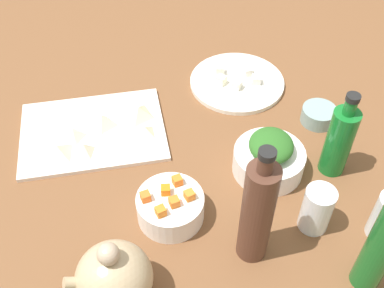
% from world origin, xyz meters
% --- Properties ---
extents(tabletop, '(1.90, 1.90, 0.03)m').
position_xyz_m(tabletop, '(0.00, 0.00, 0.01)').
color(tabletop, brown).
rests_on(tabletop, ground).
extents(cutting_board, '(0.36, 0.28, 0.01)m').
position_xyz_m(cutting_board, '(0.20, -0.15, 0.03)').
color(cutting_board, silver).
rests_on(cutting_board, tabletop).
extents(plate_tofu, '(0.25, 0.25, 0.01)m').
position_xyz_m(plate_tofu, '(-0.19, -0.22, 0.04)').
color(plate_tofu, white).
rests_on(plate_tofu, tabletop).
extents(bowl_greens, '(0.15, 0.15, 0.06)m').
position_xyz_m(bowl_greens, '(-0.15, 0.08, 0.06)').
color(bowl_greens, white).
rests_on(bowl_greens, tabletop).
extents(bowl_carrots, '(0.13, 0.13, 0.06)m').
position_xyz_m(bowl_carrots, '(0.08, 0.14, 0.06)').
color(bowl_carrots, white).
rests_on(bowl_carrots, tabletop).
extents(bowl_small_side, '(0.08, 0.08, 0.04)m').
position_xyz_m(bowl_small_side, '(-0.33, -0.03, 0.05)').
color(bowl_small_side, '#809D9A').
rests_on(bowl_small_side, tabletop).
extents(teapot, '(0.15, 0.13, 0.16)m').
position_xyz_m(teapot, '(0.22, 0.28, 0.10)').
color(teapot, tan).
rests_on(teapot, tabletop).
extents(bottle_0, '(0.06, 0.06, 0.21)m').
position_xyz_m(bottle_0, '(-0.29, 0.11, 0.12)').
color(bottle_0, '#156D27').
rests_on(bottle_0, tabletop).
extents(bottle_1, '(0.06, 0.06, 0.28)m').
position_xyz_m(bottle_1, '(-0.04, 0.25, 0.15)').
color(bottle_1, '#503023').
rests_on(bottle_1, tabletop).
extents(bottle_2, '(0.05, 0.05, 0.29)m').
position_xyz_m(bottle_2, '(-0.22, 0.37, 0.15)').
color(bottle_2, '#176625').
rests_on(bottle_2, tabletop).
extents(drinking_glass_1, '(0.06, 0.06, 0.10)m').
position_xyz_m(drinking_glass_1, '(-0.18, 0.24, 0.08)').
color(drinking_glass_1, white).
rests_on(drinking_glass_1, tabletop).
extents(carrot_cube_0, '(0.02, 0.02, 0.02)m').
position_xyz_m(carrot_cube_0, '(0.11, 0.17, 0.10)').
color(carrot_cube_0, orange).
rests_on(carrot_cube_0, bowl_carrots).
extents(carrot_cube_1, '(0.02, 0.02, 0.02)m').
position_xyz_m(carrot_cube_1, '(0.09, 0.12, 0.10)').
color(carrot_cube_1, orange).
rests_on(carrot_cube_1, bowl_carrots).
extents(carrot_cube_2, '(0.02, 0.02, 0.02)m').
position_xyz_m(carrot_cube_2, '(0.06, 0.10, 0.10)').
color(carrot_cube_2, orange).
rests_on(carrot_cube_2, bowl_carrots).
extents(carrot_cube_3, '(0.02, 0.02, 0.02)m').
position_xyz_m(carrot_cube_3, '(0.05, 0.14, 0.10)').
color(carrot_cube_3, orange).
rests_on(carrot_cube_3, bowl_carrots).
extents(carrot_cube_4, '(0.02, 0.02, 0.02)m').
position_xyz_m(carrot_cube_4, '(0.13, 0.12, 0.10)').
color(carrot_cube_4, orange).
rests_on(carrot_cube_4, bowl_carrots).
extents(carrot_cube_5, '(0.02, 0.02, 0.02)m').
position_xyz_m(carrot_cube_5, '(0.08, 0.15, 0.10)').
color(carrot_cube_5, orange).
rests_on(carrot_cube_5, bowl_carrots).
extents(chopped_greens_mound, '(0.13, 0.13, 0.04)m').
position_xyz_m(chopped_greens_mound, '(-0.15, 0.08, 0.11)').
color(chopped_greens_mound, '#2B6222').
rests_on(chopped_greens_mound, bowl_greens).
extents(tofu_cube_0, '(0.02, 0.02, 0.02)m').
position_xyz_m(tofu_cube_0, '(-0.22, -0.24, 0.05)').
color(tofu_cube_0, white).
rests_on(tofu_cube_0, plate_tofu).
extents(tofu_cube_1, '(0.03, 0.03, 0.02)m').
position_xyz_m(tofu_cube_1, '(-0.23, -0.20, 0.05)').
color(tofu_cube_1, white).
rests_on(tofu_cube_1, plate_tofu).
extents(tofu_cube_2, '(0.03, 0.03, 0.02)m').
position_xyz_m(tofu_cube_2, '(-0.18, -0.19, 0.05)').
color(tofu_cube_2, white).
rests_on(tofu_cube_2, plate_tofu).
extents(tofu_cube_3, '(0.03, 0.03, 0.02)m').
position_xyz_m(tofu_cube_3, '(-0.15, -0.22, 0.05)').
color(tofu_cube_3, '#EEEACC').
rests_on(tofu_cube_3, plate_tofu).
extents(tofu_cube_4, '(0.03, 0.03, 0.02)m').
position_xyz_m(tofu_cube_4, '(-0.16, -0.26, 0.05)').
color(tofu_cube_4, white).
rests_on(tofu_cube_4, plate_tofu).
extents(dumpling_0, '(0.06, 0.06, 0.03)m').
position_xyz_m(dumpling_0, '(0.17, -0.16, 0.06)').
color(dumpling_0, beige).
rests_on(dumpling_0, cutting_board).
extents(dumpling_1, '(0.06, 0.06, 0.02)m').
position_xyz_m(dumpling_1, '(0.08, -0.10, 0.05)').
color(dumpling_1, beige).
rests_on(dumpling_1, cutting_board).
extents(dumpling_2, '(0.05, 0.05, 0.03)m').
position_xyz_m(dumpling_2, '(0.23, -0.08, 0.05)').
color(dumpling_2, beige).
rests_on(dumpling_2, cutting_board).
extents(dumpling_3, '(0.08, 0.08, 0.03)m').
position_xyz_m(dumpling_3, '(0.09, -0.16, 0.05)').
color(dumpling_3, beige).
rests_on(dumpling_3, cutting_board).
extents(dumpling_4, '(0.04, 0.05, 0.02)m').
position_xyz_m(dumpling_4, '(0.25, -0.14, 0.05)').
color(dumpling_4, beige).
rests_on(dumpling_4, cutting_board).
extents(dumpling_5, '(0.08, 0.08, 0.03)m').
position_xyz_m(dumpling_5, '(0.29, -0.09, 0.05)').
color(dumpling_5, beige).
rests_on(dumpling_5, cutting_board).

